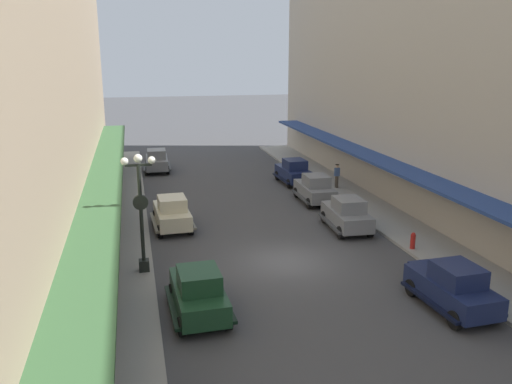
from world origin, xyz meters
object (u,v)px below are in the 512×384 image
object	(u,v)px
parked_car_3	(347,213)
lamp_post_with_clock	(141,208)
parked_car_0	(315,188)
fire_hydrant	(413,240)
pedestrian_2	(116,234)
parked_car_6	(294,171)
pedestrian_0	(337,176)
parked_car_2	(172,212)
parked_car_1	(198,291)
pedestrian_1	(116,252)
parked_car_5	(453,286)
parked_car_4	(157,160)

from	to	relation	value
parked_car_3	lamp_post_with_clock	distance (m)	11.64
parked_car_0	fire_hydrant	world-z (taller)	parked_car_0
fire_hydrant	pedestrian_2	xyz separation A→B (m)	(-13.95, 2.98, 0.45)
parked_car_6	pedestrian_0	xyz separation A→B (m)	(2.40, -2.49, 0.07)
parked_car_0	parked_car_2	distance (m)	9.91
parked_car_1	pedestrian_1	bearing A→B (deg)	123.41
parked_car_5	parked_car_2	bearing A→B (deg)	128.27
lamp_post_with_clock	pedestrian_2	size ratio (longest dim) A/B	3.09
parked_car_4	pedestrian_2	size ratio (longest dim) A/B	2.58
parked_car_3	pedestrian_0	xyz separation A→B (m)	(2.77, 8.40, 0.07)
pedestrian_0	parked_car_2	bearing A→B (deg)	-153.52
pedestrian_0	pedestrian_1	bearing A→B (deg)	-141.97
pedestrian_1	pedestrian_2	distance (m)	2.42
parked_car_0	parked_car_4	size ratio (longest dim) A/B	0.99
parked_car_0	pedestrian_1	distance (m)	15.11
parked_car_4	parked_car_5	world-z (taller)	same
parked_car_6	fire_hydrant	xyz separation A→B (m)	(1.48, -14.66, -0.38)
parked_car_4	pedestrian_0	xyz separation A→B (m)	(12.03, -9.00, 0.07)
parked_car_4	parked_car_2	bearing A→B (deg)	-89.80
pedestrian_2	parked_car_4	bearing A→B (deg)	81.13
parked_car_0	parked_car_5	size ratio (longest dim) A/B	0.99
parked_car_3	parked_car_4	world-z (taller)	same
parked_car_0	parked_car_1	xyz separation A→B (m)	(-9.23, -13.43, 0.00)
parked_car_2	parked_car_6	xyz separation A→B (m)	(9.58, 8.45, 0.00)
parked_car_0	parked_car_1	bearing A→B (deg)	-124.49
parked_car_5	pedestrian_0	size ratio (longest dim) A/B	2.59
pedestrian_1	lamp_post_with_clock	bearing A→B (deg)	-15.66
parked_car_5	parked_car_4	bearing A→B (deg)	109.40
parked_car_4	parked_car_6	xyz separation A→B (m)	(9.63, -6.51, 0.00)
parked_car_1	parked_car_3	bearing A→B (deg)	40.69
parked_car_3	parked_car_5	bearing A→B (deg)	-88.68
parked_car_1	fire_hydrant	xyz separation A→B (m)	(10.91, 4.01, -0.38)
parked_car_2	parked_car_5	size ratio (longest dim) A/B	1.00
parked_car_1	lamp_post_with_clock	size ratio (longest dim) A/B	0.83
parked_car_6	fire_hydrant	bearing A→B (deg)	-84.24
parked_car_6	pedestrian_2	distance (m)	17.09
lamp_post_with_clock	pedestrian_0	xyz separation A→B (m)	(13.67, 11.94, -1.97)
parked_car_1	parked_car_6	world-z (taller)	same
pedestrian_0	pedestrian_1	xyz separation A→B (m)	(-14.84, -11.61, -0.02)
parked_car_0	parked_car_2	world-z (taller)	same
pedestrian_1	pedestrian_2	world-z (taller)	pedestrian_2
parked_car_0	pedestrian_0	size ratio (longest dim) A/B	2.56
parked_car_1	parked_car_4	size ratio (longest dim) A/B	1.00
parked_car_4	pedestrian_0	distance (m)	15.02
parked_car_0	parked_car_6	distance (m)	5.25
parked_car_3	fire_hydrant	world-z (taller)	parked_car_3
fire_hydrant	pedestrian_1	xyz separation A→B (m)	(-13.92, 0.56, 0.43)
lamp_post_with_clock	parked_car_1	bearing A→B (deg)	-66.53
parked_car_2	parked_car_6	world-z (taller)	same
parked_car_0	pedestrian_2	bearing A→B (deg)	-152.31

